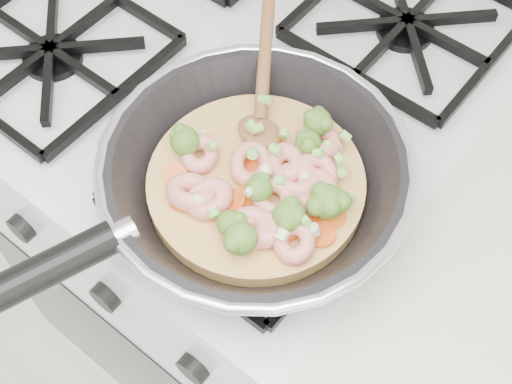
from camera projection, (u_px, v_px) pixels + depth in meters
The scene contains 2 objects.
stove at pixel (239, 226), 1.22m from camera, with size 0.60×0.60×0.92m.
skillet at pixel (253, 180), 0.68m from camera, with size 0.32×0.56×0.09m.
Camera 1 is at (0.40, 1.25, 1.53)m, focal length 49.56 mm.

